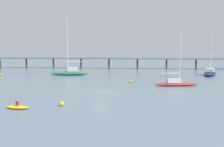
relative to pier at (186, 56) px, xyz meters
The scene contains 9 objects.
ground_plane 46.05m from the pier, 114.83° to the right, with size 400.00×400.00×0.00m, color slate.
pier is the anchor object (origin of this frame).
sailboat_red 33.80m from the pier, 100.59° to the right, with size 8.62×3.75×10.51m.
sailboat_green 36.70m from the pier, 148.25° to the right, with size 9.74×3.94×14.58m.
sailboat_navy 15.73m from the pier, 74.85° to the right, with size 5.44×9.46×12.07m.
dinghy_yellow 60.49m from the pier, 117.20° to the right, with size 3.25×1.79×1.14m.
mooring_buoy_outer 34.10m from the pier, 116.38° to the right, with size 0.57×0.57×0.57m, color yellow.
mooring_buoy_far 56.59m from the pier, 113.51° to the right, with size 0.63×0.63×0.63m, color yellow.
mooring_buoy_mid 52.98m from the pier, 155.24° to the right, with size 0.54×0.54×0.54m, color yellow.
Camera 1 is at (7.57, -42.35, 8.00)m, focal length 42.56 mm.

